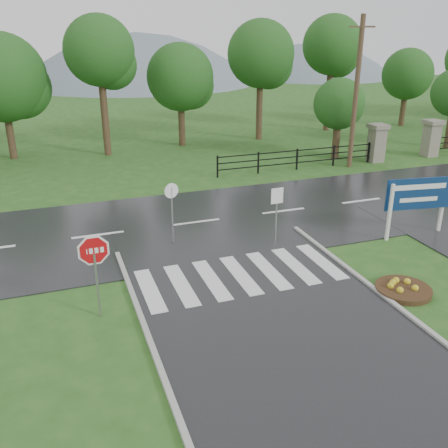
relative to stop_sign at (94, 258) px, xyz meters
name	(u,v)px	position (x,y,z in m)	size (l,w,h in m)	color
ground	(317,369)	(4.60, -4.12, -1.83)	(120.00, 120.00, 0.00)	#27541C
main_road	(196,223)	(4.60, 5.88, -1.83)	(90.00, 8.00, 0.04)	black
crosswalk	(240,275)	(4.60, 0.88, -1.77)	(6.50, 2.80, 0.02)	silver
pillar_west	(377,142)	(17.60, 11.88, -0.65)	(1.00, 1.00, 2.24)	gray
pillar_east	(431,137)	(21.60, 11.88, -0.65)	(1.00, 1.00, 2.24)	gray
fence_west	(297,157)	(12.35, 11.88, -1.11)	(9.58, 0.08, 1.20)	black
hills	(116,189)	(8.09, 60.88, -17.36)	(102.00, 48.00, 48.00)	slate
treeline	(150,148)	(5.60, 19.88, -1.83)	(83.20, 5.20, 10.00)	#194A17
stop_sign	(94,258)	(0.00, 0.00, 0.00)	(1.17, 0.07, 2.62)	#939399
estate_billboard	(418,197)	(12.17, 1.77, -0.22)	(2.65, 0.47, 2.34)	silver
flower_bed	(403,289)	(8.93, -1.77, -1.70)	(1.69, 1.69, 0.34)	#332111
reg_sign_small	(277,205)	(6.82, 2.95, -0.29)	(0.48, 0.06, 2.17)	#939399
reg_sign_round	(172,207)	(3.17, 4.09, -0.33)	(0.55, 0.16, 2.40)	#939399
utility_pole_east	(356,93)	(15.49, 11.38, 2.34)	(1.46, 0.27, 8.19)	#473523
entrance_tree_left	(339,104)	(15.75, 13.38, 1.44)	(3.02, 3.02, 4.82)	#3D2B1C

